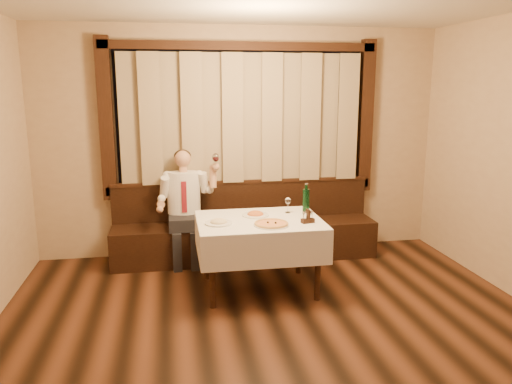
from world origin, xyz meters
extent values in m
cube|color=black|center=(0.00, 0.00, -0.01)|extent=(5.00, 6.00, 0.01)
cube|color=tan|center=(0.00, 3.00, 1.40)|extent=(5.00, 0.01, 2.80)
cube|color=black|center=(0.00, 2.98, 1.70)|extent=(3.00, 0.02, 1.60)
cube|color=orange|center=(-0.70, 2.97, 1.40)|extent=(0.50, 0.01, 0.40)
cube|color=black|center=(0.00, 2.94, 0.85)|extent=(3.30, 0.12, 0.10)
cube|color=black|center=(0.00, 2.94, 2.55)|extent=(3.30, 0.12, 0.10)
cube|color=black|center=(-1.60, 2.94, 1.70)|extent=(0.16, 0.12, 1.90)
cube|color=black|center=(1.60, 2.94, 1.70)|extent=(0.16, 0.12, 1.90)
cube|color=#978561|center=(0.00, 2.88, 1.70)|extent=(2.90, 0.08, 1.55)
cube|color=black|center=(0.00, 2.68, 0.23)|extent=(3.20, 0.60, 0.45)
cube|color=black|center=(0.00, 2.92, 0.68)|extent=(3.20, 0.12, 0.45)
cube|color=black|center=(0.00, 2.92, 0.92)|extent=(3.20, 0.14, 0.04)
cylinder|color=black|center=(-0.52, 1.33, 0.35)|extent=(0.06, 0.06, 0.71)
cylinder|color=black|center=(0.52, 1.33, 0.35)|extent=(0.06, 0.06, 0.71)
cylinder|color=black|center=(-0.52, 2.07, 0.35)|extent=(0.06, 0.06, 0.71)
cylinder|color=black|center=(0.52, 2.07, 0.35)|extent=(0.06, 0.06, 0.71)
cube|color=black|center=(0.00, 1.70, 0.73)|extent=(1.20, 0.90, 0.04)
cube|color=white|center=(0.00, 1.70, 0.75)|extent=(1.26, 0.96, 0.01)
cube|color=white|center=(0.00, 1.22, 0.58)|extent=(1.26, 0.01, 0.35)
cube|color=white|center=(0.00, 2.18, 0.58)|extent=(1.26, 0.01, 0.35)
cube|color=white|center=(-0.63, 1.70, 0.58)|extent=(0.01, 0.96, 0.35)
cube|color=white|center=(0.63, 1.70, 0.58)|extent=(0.01, 0.96, 0.35)
cylinder|color=white|center=(0.08, 1.46, 0.76)|extent=(0.35, 0.35, 0.01)
cylinder|color=#CD571E|center=(0.08, 1.46, 0.77)|extent=(0.32, 0.32, 0.01)
torus|color=tan|center=(0.08, 1.46, 0.78)|extent=(0.33, 0.33, 0.02)
sphere|color=black|center=(0.05, 1.48, 0.78)|extent=(0.02, 0.02, 0.02)
sphere|color=black|center=(0.12, 1.45, 0.78)|extent=(0.02, 0.02, 0.02)
cylinder|color=white|center=(-0.02, 1.84, 0.76)|extent=(0.28, 0.28, 0.02)
ellipsoid|color=#B7541D|center=(-0.02, 1.84, 0.81)|extent=(0.17, 0.17, 0.08)
cylinder|color=white|center=(-0.43, 1.60, 0.76)|extent=(0.27, 0.27, 0.02)
ellipsoid|color=#CFBC86|center=(-0.43, 1.60, 0.81)|extent=(0.17, 0.17, 0.08)
cylinder|color=#0D3F1B|center=(0.53, 1.84, 0.89)|extent=(0.07, 0.07, 0.27)
cylinder|color=#0D3F1B|center=(0.53, 1.84, 1.04)|extent=(0.03, 0.03, 0.06)
cylinder|color=silver|center=(0.53, 1.84, 1.08)|extent=(0.03, 0.03, 0.01)
cylinder|color=white|center=(0.35, 1.91, 0.76)|extent=(0.06, 0.06, 0.01)
cylinder|color=white|center=(0.35, 1.91, 0.81)|extent=(0.01, 0.01, 0.09)
ellipsoid|color=white|center=(0.35, 1.91, 0.89)|extent=(0.06, 0.06, 0.08)
cube|color=black|center=(0.45, 1.49, 0.78)|extent=(0.14, 0.10, 0.04)
cube|color=black|center=(0.45, 1.49, 0.85)|extent=(0.03, 0.07, 0.10)
cylinder|color=white|center=(0.42, 1.48, 0.83)|extent=(0.03, 0.03, 0.07)
cylinder|color=silver|center=(0.42, 1.48, 0.87)|extent=(0.04, 0.04, 0.01)
cylinder|color=white|center=(0.49, 1.50, 0.83)|extent=(0.03, 0.03, 0.07)
cylinder|color=silver|center=(0.49, 1.50, 0.87)|extent=(0.04, 0.04, 0.01)
cube|color=black|center=(-0.73, 2.57, 0.52)|extent=(0.37, 0.42, 0.15)
cube|color=black|center=(-0.84, 2.37, 0.23)|extent=(0.10, 0.11, 0.45)
cube|color=black|center=(-0.63, 2.37, 0.23)|extent=(0.10, 0.11, 0.45)
ellipsoid|color=white|center=(-0.73, 2.71, 0.85)|extent=(0.39, 0.24, 0.50)
cube|color=maroon|center=(-0.73, 2.58, 0.82)|extent=(0.06, 0.01, 0.37)
cylinder|color=tan|center=(-0.73, 2.71, 1.13)|extent=(0.09, 0.09, 0.07)
sphere|color=tan|center=(-0.73, 2.71, 1.26)|extent=(0.19, 0.19, 0.19)
ellipsoid|color=black|center=(-0.73, 2.74, 1.28)|extent=(0.20, 0.20, 0.15)
sphere|color=white|center=(-0.92, 2.71, 1.05)|extent=(0.12, 0.12, 0.12)
sphere|color=white|center=(-0.55, 2.71, 1.05)|extent=(0.12, 0.12, 0.12)
sphere|color=tan|center=(-1.01, 2.33, 0.75)|extent=(0.08, 0.08, 0.08)
sphere|color=tan|center=(-0.36, 2.55, 1.17)|extent=(0.09, 0.09, 0.09)
cylinder|color=white|center=(-0.36, 2.52, 1.21)|extent=(0.01, 0.01, 0.10)
ellipsoid|color=white|center=(-0.36, 2.52, 1.29)|extent=(0.08, 0.08, 0.10)
ellipsoid|color=#4C070F|center=(-0.36, 2.52, 1.27)|extent=(0.06, 0.06, 0.06)
camera|label=1|loc=(-0.87, -3.14, 2.11)|focal=35.00mm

